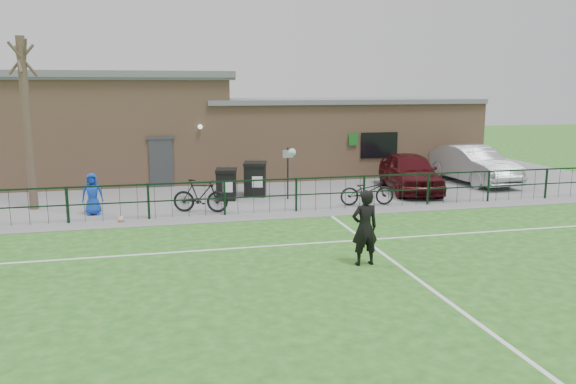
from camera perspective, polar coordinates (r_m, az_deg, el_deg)
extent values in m
plane|color=#255E1B|center=(12.00, 5.56, -10.48)|extent=(90.00, 90.00, 0.00)
cube|color=slate|center=(24.73, -4.51, 0.63)|extent=(34.00, 13.00, 0.02)
cube|color=white|center=(19.23, -1.91, -2.28)|extent=(28.00, 0.10, 0.01)
cube|color=white|center=(15.64, 0.84, -5.34)|extent=(28.00, 0.10, 0.01)
cube|color=white|center=(12.75, 14.22, -9.45)|extent=(0.10, 16.00, 0.01)
cube|color=black|center=(19.30, -2.04, -0.43)|extent=(28.00, 0.10, 1.20)
cylinder|color=#4C3A2E|center=(21.56, -24.96, 6.19)|extent=(0.30, 0.30, 6.00)
cube|color=black|center=(21.69, -6.28, 0.68)|extent=(0.87, 0.95, 1.11)
cube|color=black|center=(22.38, -3.35, 1.23)|extent=(1.03, 1.11, 1.25)
cylinder|color=black|center=(21.57, -0.03, 1.90)|extent=(0.07, 0.07, 2.00)
imported|color=#3F0B0F|center=(23.78, 12.29, 1.99)|extent=(2.68, 4.96, 1.60)
imported|color=#A2A4A9|center=(26.61, 18.23, 2.68)|extent=(2.20, 5.20, 1.67)
imported|color=black|center=(19.61, -8.89, -0.38)|extent=(2.00, 1.11, 1.15)
imported|color=black|center=(20.75, 8.04, 0.11)|extent=(2.06, 0.89, 1.05)
imported|color=blue|center=(20.08, -19.25, -0.20)|extent=(0.72, 0.49, 1.43)
imported|color=black|center=(13.80, 7.80, -3.61)|extent=(0.71, 0.50, 1.87)
sphere|color=white|center=(15.71, 0.41, 4.05)|extent=(0.22, 0.22, 0.22)
sphere|color=silver|center=(18.87, -16.61, -2.67)|extent=(0.21, 0.21, 0.21)
cube|color=tan|center=(27.44, -5.53, 5.28)|extent=(24.00, 5.00, 3.50)
cube|color=tan|center=(27.20, -18.95, 9.67)|extent=(11.52, 5.00, 1.20)
cube|color=slate|center=(27.20, -19.04, 11.19)|extent=(12.02, 5.40, 0.28)
cube|color=slate|center=(28.52, 5.11, 9.22)|extent=(13.44, 5.30, 0.22)
cube|color=#383A3D|center=(24.77, -12.75, 2.85)|extent=(1.00, 0.08, 2.10)
cube|color=black|center=(26.71, 9.24, 4.72)|extent=(1.80, 0.08, 1.20)
cube|color=#19661E|center=(26.16, 6.66, 5.32)|extent=(0.45, 0.04, 0.55)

